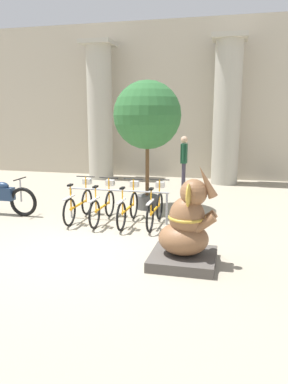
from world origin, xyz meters
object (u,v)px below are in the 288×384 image
Objects in this scene: bicycle_0 at (79,204)px; bicycle_1 at (103,205)px; person_pedestrian at (184,157)px; potted_tree at (147,117)px; elephant_statue at (186,231)px; bicycle_3 at (155,208)px; bicycle_2 at (128,207)px.

bicycle_0 and bicycle_1 have the same top height.
person_pedestrian is 0.53× the size of potted_tree.
elephant_statue is (2.24, -2.08, 0.19)m from bicycle_1.
bicycle_0 is 1.00× the size of bicycle_3.
bicycle_3 is at bearing 114.76° from elephant_statue.
bicycle_2 is at bearing 127.90° from elephant_statue.
potted_tree is at bearing 86.26° from bicycle_2.
bicycle_0 is 0.95× the size of person_pedestrian.
person_pedestrian is (0.66, 4.52, 0.68)m from bicycle_2.
bicycle_0 is 1.00× the size of bicycle_1.
bicycle_0 is at bearing 143.43° from elephant_statue.
elephant_statue reaches higher than bicycle_3.
potted_tree reaches higher than bicycle_2.
elephant_statue reaches higher than bicycle_2.
bicycle_2 is at bearing -1.00° from bicycle_1.
bicycle_0 is 1.88m from bicycle_3.
bicycle_3 is at bearing 0.19° from bicycle_0.
bicycle_0 is 0.98× the size of elephant_statue.
bicycle_2 is 0.98× the size of elephant_statue.
person_pedestrian is (-0.95, 6.59, 0.50)m from elephant_statue.
person_pedestrian reaches higher than bicycle_1.
bicycle_2 is 2.63m from elephant_statue.
bicycle_3 is 4.51m from person_pedestrian.
bicycle_3 is 0.50× the size of potted_tree.
bicycle_0 is at bearing 177.39° from bicycle_2.
potted_tree is at bearing 63.77° from bicycle_1.
person_pedestrian is (1.28, 4.51, 0.68)m from bicycle_1.
potted_tree is (0.72, 1.47, 2.04)m from bicycle_1.
bicycle_0 is 2.83m from potted_tree.
bicycle_0 is 0.63m from bicycle_1.
bicycle_3 is at bearing -69.48° from potted_tree.
elephant_statue is at bearing -36.57° from bicycle_0.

